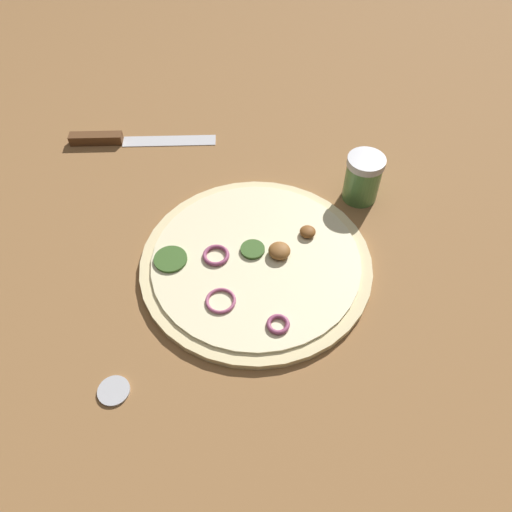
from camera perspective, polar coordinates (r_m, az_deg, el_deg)
name	(u,v)px	position (r m, az deg, el deg)	size (l,w,h in m)	color
ground_plane	(256,265)	(0.72, 0.00, -1.02)	(3.00, 3.00, 0.00)	olive
pizza	(256,262)	(0.71, -0.04, -0.69)	(0.33, 0.33, 0.03)	beige
knife	(115,139)	(0.94, -15.78, 12.74)	(0.17, 0.23, 0.02)	silver
spice_jar	(363,178)	(0.80, 12.10, 8.71)	(0.06, 0.06, 0.08)	#4C7F42
loose_cap	(113,390)	(0.64, -15.98, -14.53)	(0.04, 0.04, 0.01)	#B2B2B7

